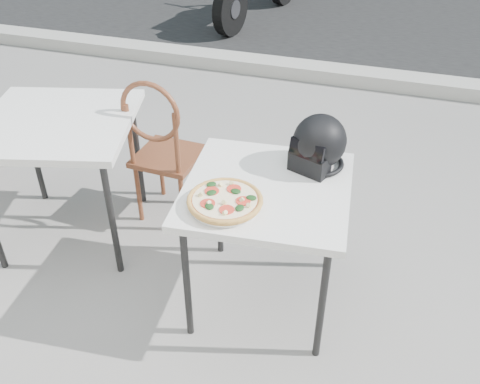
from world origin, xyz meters
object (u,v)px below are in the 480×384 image
(cafe_chair_main, at_px, (161,144))
(cafe_table_side, at_px, (58,131))
(pizza, at_px, (225,200))
(cafe_table_main, at_px, (267,198))
(plate, at_px, (225,205))
(helmet, at_px, (318,145))

(cafe_chair_main, xyz_separation_m, cafe_table_side, (-0.45, -0.28, 0.15))
(pizza, bearing_deg, cafe_table_main, 55.79)
(pizza, height_order, cafe_table_side, pizza)
(plate, xyz_separation_m, cafe_table_side, (-1.05, 0.38, -0.03))
(cafe_table_main, xyz_separation_m, cafe_chair_main, (-0.73, 0.46, -0.11))
(cafe_table_main, height_order, helmet, helmet)
(plate, distance_m, pizza, 0.02)
(cafe_table_main, height_order, pizza, pizza)
(plate, distance_m, helmet, 0.53)
(pizza, distance_m, cafe_table_side, 1.12)
(cafe_table_main, relative_size, plate, 2.04)
(helmet, bearing_deg, cafe_table_main, -106.23)
(cafe_chair_main, bearing_deg, plate, 135.81)
(plate, bearing_deg, helmet, 54.39)
(cafe_table_side, bearing_deg, helmet, 1.98)
(cafe_table_main, xyz_separation_m, cafe_table_side, (-1.18, 0.19, 0.05))
(plate, relative_size, helmet, 1.19)
(plate, bearing_deg, cafe_chair_main, 132.38)
(helmet, distance_m, cafe_chair_main, 0.98)
(cafe_table_main, height_order, cafe_chair_main, cafe_chair_main)
(cafe_table_main, xyz_separation_m, pizza, (-0.13, -0.19, 0.09))
(pizza, height_order, cafe_chair_main, cafe_chair_main)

